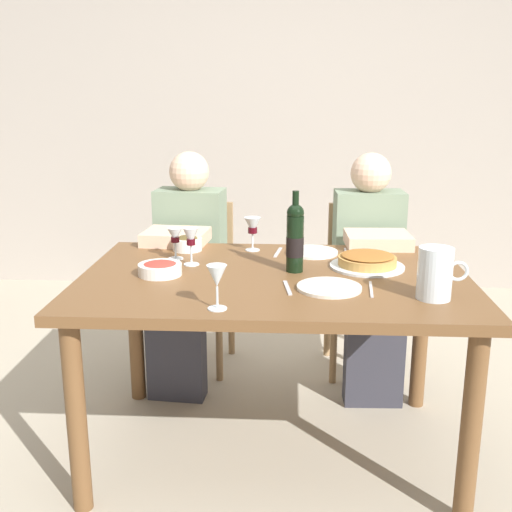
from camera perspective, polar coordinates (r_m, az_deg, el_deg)
ground_plane at (r=2.73m, az=1.58°, el=-17.19°), size 8.00×8.00×0.00m
back_wall at (r=4.66m, az=2.59°, el=14.26°), size 8.00×0.10×2.80m
dining_table at (r=2.44m, az=1.69°, el=-3.82°), size 1.50×1.00×0.76m
wine_bottle at (r=2.43m, az=3.59°, el=1.68°), size 0.07×0.07×0.32m
water_pitcher at (r=2.21m, az=16.07°, el=-1.80°), size 0.17×0.12×0.18m
baked_tart at (r=2.55m, az=10.15°, el=-0.45°), size 0.30×0.30×0.06m
salad_bowl at (r=2.44m, az=-8.78°, el=-1.11°), size 0.17×0.17×0.05m
olive_bowl at (r=2.79m, az=-6.31°, el=1.21°), size 0.13×0.13×0.07m
wine_glass_left_diner at (r=2.64m, az=-7.42°, el=1.72°), size 0.07×0.07×0.13m
wine_glass_right_diner at (r=2.54m, az=-5.98°, el=1.57°), size 0.06×0.06×0.15m
wine_glass_centre at (r=2.76m, az=-0.32°, el=2.67°), size 0.07×0.07×0.15m
wine_glass_spare at (r=2.01m, az=-3.60°, el=-2.00°), size 0.07×0.07×0.15m
dinner_plate_left_setting at (r=2.26m, az=6.71°, el=-2.88°), size 0.23×0.23×0.01m
dinner_plate_right_setting at (r=2.74m, az=5.16°, el=0.36°), size 0.23×0.23×0.01m
fork_left_setting at (r=2.25m, az=2.90°, el=-2.92°), size 0.03×0.16×0.00m
knife_left_setting at (r=2.27m, az=10.49°, el=-3.00°), size 0.02×0.18×0.00m
knife_right_setting at (r=2.75m, az=8.28°, el=0.25°), size 0.01×0.18×0.00m
spoon_right_setting at (r=2.74m, az=2.02°, el=0.34°), size 0.04×0.16×0.00m
chair_left at (r=3.38m, az=-5.43°, el=-1.56°), size 0.43×0.43×0.87m
diner_left at (r=3.13m, az=-6.43°, el=-0.68°), size 0.36×0.53×1.16m
chair_right at (r=3.36m, az=9.73°, el=-1.80°), size 0.41×0.41×0.87m
diner_right at (r=3.11m, az=10.42°, el=-0.94°), size 0.35×0.51×1.16m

